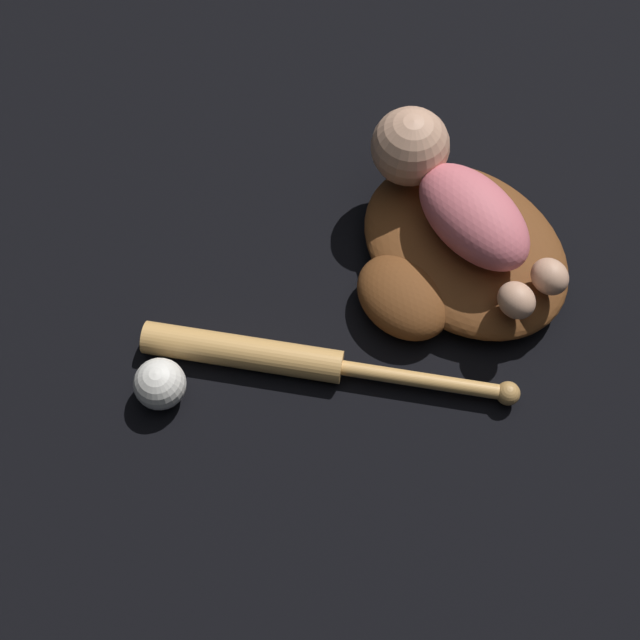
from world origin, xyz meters
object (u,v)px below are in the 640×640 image
at_px(baby_figure, 452,193).
at_px(baseball_bat, 280,358).
at_px(baseball, 160,384).
at_px(baseball_glove, 455,256).

distance_m(baby_figure, baseball_bat, 0.35).
xyz_separation_m(baby_figure, baseball, (0.27, 0.41, -0.09)).
relative_size(baseball_glove, baby_figure, 1.20).
height_order(baby_figure, baseball_bat, baby_figure).
relative_size(baseball_bat, baseball, 7.19).
height_order(baby_figure, baseball, baby_figure).
bearing_deg(baseball_bat, baseball, 39.80).
distance_m(baseball_glove, baby_figure, 0.10).
bearing_deg(baseball_glove, baby_figure, -52.27).
height_order(baseball_bat, baseball, baseball).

